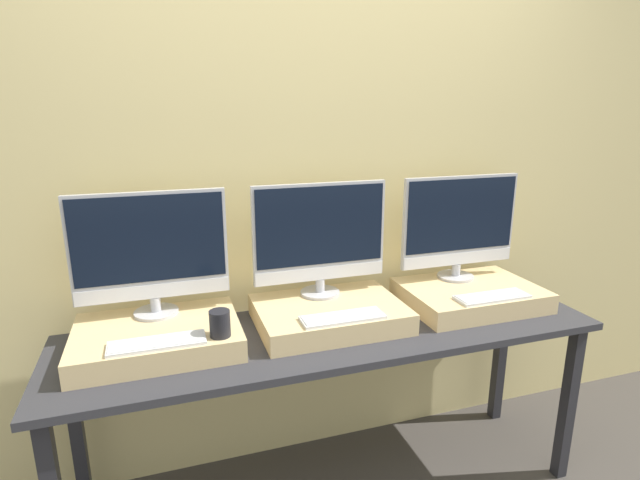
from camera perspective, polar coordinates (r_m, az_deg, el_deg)
wall_back at (r=2.21m, az=-1.50°, el=6.25°), size 8.00×0.04×2.60m
workbench at (r=2.07m, az=1.58°, el=-12.12°), size 2.16×0.59×0.77m
wooden_riser_left at (r=1.97m, az=-18.04°, el=-10.50°), size 0.59×0.43×0.09m
monitor_left at (r=1.98m, az=-18.79°, el=-1.12°), size 0.57×0.17×0.48m
keyboard_left at (r=1.81m, az=-18.11°, el=-11.10°), size 0.32×0.11×0.01m
mug at (r=1.80m, az=-11.37°, el=-9.35°), size 0.07×0.07×0.09m
wooden_riser_center at (r=2.07m, az=1.07°, el=-8.45°), size 0.59×0.43×0.09m
monitor_center at (r=2.08m, az=0.01°, el=0.45°), size 0.57×0.17×0.48m
keyboard_center at (r=1.91m, az=2.61°, el=-8.81°), size 0.32×0.11×0.01m
wooden_riser_right at (r=2.36m, az=16.75°, el=-6.05°), size 0.59×0.43×0.09m
monitor_right at (r=2.37m, az=15.66°, el=1.73°), size 0.57×0.17×0.48m
keyboard_right at (r=2.23m, az=19.08°, el=-6.14°), size 0.32×0.11×0.01m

